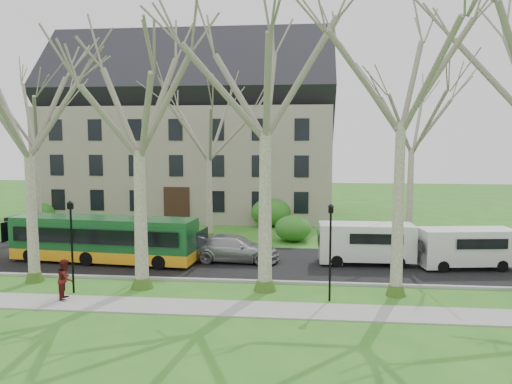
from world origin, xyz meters
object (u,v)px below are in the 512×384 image
(van_a, at_px, (366,244))
(pedestrian_b, at_px, (65,279))
(sedan, at_px, (234,248))
(van_b, at_px, (466,249))
(bus_follow, at_px, (104,239))

(van_a, xyz_separation_m, pedestrian_b, (-14.23, -7.76, -0.27))
(sedan, height_order, van_b, van_b)
(bus_follow, height_order, van_b, bus_follow)
(van_a, relative_size, van_b, 1.05)
(bus_follow, bearing_deg, van_b, 7.21)
(bus_follow, xyz_separation_m, van_a, (15.21, 1.07, -0.20))
(van_b, bearing_deg, bus_follow, 173.73)
(sedan, relative_size, van_a, 0.99)
(sedan, bearing_deg, pedestrian_b, 140.55)
(van_a, xyz_separation_m, van_b, (5.43, -0.42, -0.06))
(bus_follow, xyz_separation_m, sedan, (7.57, 0.94, -0.60))
(bus_follow, distance_m, van_b, 20.66)
(bus_follow, bearing_deg, sedan, 12.49)
(bus_follow, bearing_deg, van_a, 9.44)
(van_a, distance_m, van_b, 5.45)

